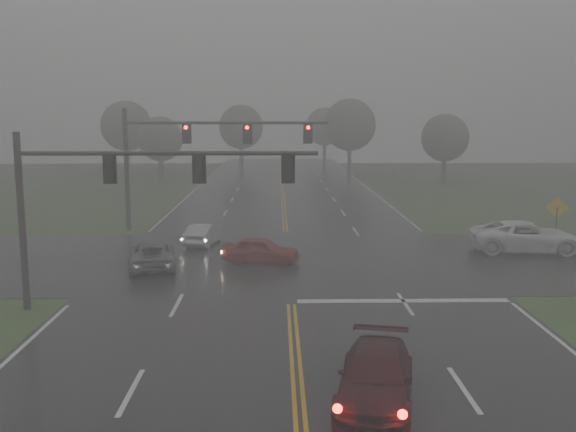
{
  "coord_description": "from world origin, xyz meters",
  "views": [
    {
      "loc": [
        -0.56,
        -10.36,
        7.37
      ],
      "look_at": [
        -0.1,
        16.0,
        3.23
      ],
      "focal_mm": 40.0,
      "sensor_mm": 36.0,
      "label": 1
    }
  ],
  "objects_px": {
    "sedan_maroon": "(375,402)",
    "car_grey": "(153,268)",
    "sedan_silver": "(205,245)",
    "sedan_red": "(261,263)",
    "signal_gantry_near": "(111,187)",
    "pickup_white": "(526,252)",
    "signal_gantry_far": "(188,145)"
  },
  "relations": [
    {
      "from": "sedan_maroon",
      "to": "car_grey",
      "type": "distance_m",
      "value": 17.36
    },
    {
      "from": "sedan_silver",
      "to": "sedan_red",
      "type": "bearing_deg",
      "value": 138.49
    },
    {
      "from": "sedan_silver",
      "to": "signal_gantry_near",
      "type": "bearing_deg",
      "value": 93.5
    },
    {
      "from": "pickup_white",
      "to": "signal_gantry_near",
      "type": "bearing_deg",
      "value": 122.38
    },
    {
      "from": "sedan_silver",
      "to": "car_grey",
      "type": "distance_m",
      "value": 5.9
    },
    {
      "from": "sedan_maroon",
      "to": "sedan_silver",
      "type": "distance_m",
      "value": 21.7
    },
    {
      "from": "sedan_maroon",
      "to": "signal_gantry_far",
      "type": "bearing_deg",
      "value": 120.06
    },
    {
      "from": "signal_gantry_near",
      "to": "pickup_white",
      "type": "bearing_deg",
      "value": 26.64
    },
    {
      "from": "sedan_silver",
      "to": "pickup_white",
      "type": "bearing_deg",
      "value": -174.55
    },
    {
      "from": "car_grey",
      "to": "signal_gantry_near",
      "type": "height_order",
      "value": "signal_gantry_near"
    },
    {
      "from": "car_grey",
      "to": "signal_gantry_near",
      "type": "bearing_deg",
      "value": 78.26
    },
    {
      "from": "car_grey",
      "to": "signal_gantry_near",
      "type": "distance_m",
      "value": 8.2
    },
    {
      "from": "signal_gantry_far",
      "to": "sedan_maroon",
      "type": "bearing_deg",
      "value": -72.23
    },
    {
      "from": "car_grey",
      "to": "signal_gantry_far",
      "type": "distance_m",
      "value": 11.88
    },
    {
      "from": "sedan_red",
      "to": "pickup_white",
      "type": "relative_size",
      "value": 0.65
    },
    {
      "from": "sedan_red",
      "to": "sedan_silver",
      "type": "bearing_deg",
      "value": 46.17
    },
    {
      "from": "sedan_silver",
      "to": "signal_gantry_near",
      "type": "relative_size",
      "value": 0.33
    },
    {
      "from": "sedan_maroon",
      "to": "signal_gantry_near",
      "type": "height_order",
      "value": "signal_gantry_near"
    },
    {
      "from": "sedan_maroon",
      "to": "car_grey",
      "type": "height_order",
      "value": "sedan_maroon"
    },
    {
      "from": "sedan_maroon",
      "to": "signal_gantry_far",
      "type": "relative_size",
      "value": 0.35
    },
    {
      "from": "signal_gantry_near",
      "to": "signal_gantry_far",
      "type": "bearing_deg",
      "value": 88.13
    },
    {
      "from": "sedan_silver",
      "to": "signal_gantry_far",
      "type": "height_order",
      "value": "signal_gantry_far"
    },
    {
      "from": "sedan_silver",
      "to": "car_grey",
      "type": "relative_size",
      "value": 0.82
    },
    {
      "from": "sedan_silver",
      "to": "car_grey",
      "type": "xyz_separation_m",
      "value": [
        -1.93,
        -5.57,
        0.0
      ]
    },
    {
      "from": "car_grey",
      "to": "sedan_red",
      "type": "bearing_deg",
      "value": 178.53
    },
    {
      "from": "signal_gantry_far",
      "to": "signal_gantry_near",
      "type": "bearing_deg",
      "value": -91.87
    },
    {
      "from": "sedan_maroon",
      "to": "signal_gantry_near",
      "type": "bearing_deg",
      "value": 148.61
    },
    {
      "from": "sedan_red",
      "to": "signal_gantry_far",
      "type": "distance_m",
      "value": 12.12
    },
    {
      "from": "sedan_silver",
      "to": "signal_gantry_far",
      "type": "xyz_separation_m",
      "value": [
        -1.48,
        4.96,
        5.48
      ]
    },
    {
      "from": "sedan_maroon",
      "to": "sedan_red",
      "type": "xyz_separation_m",
      "value": [
        -3.35,
        15.92,
        0.0
      ]
    },
    {
      "from": "sedan_maroon",
      "to": "signal_gantry_near",
      "type": "distance_m",
      "value": 13.01
    },
    {
      "from": "sedan_silver",
      "to": "pickup_white",
      "type": "relative_size",
      "value": 0.63
    }
  ]
}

